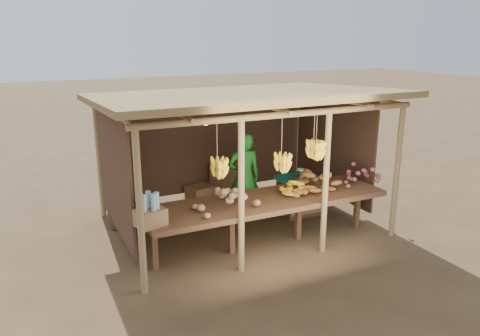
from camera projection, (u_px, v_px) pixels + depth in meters
name	position (u px, v px, depth m)	size (l,w,h in m)	color
ground	(240.00, 225.00, 8.29)	(60.00, 60.00, 0.00)	brown
stall_structure	(239.00, 119.00, 7.72)	(4.70, 3.50, 2.43)	#987A4E
counter	(266.00, 202.00, 7.27)	(3.90, 1.05, 0.80)	brown
potato_heap	(227.00, 197.00, 6.80)	(0.98, 0.59, 0.37)	#A77B56
sweet_potato_heap	(316.00, 179.00, 7.61)	(1.03, 0.62, 0.36)	#A95E2B
onion_heap	(364.00, 172.00, 8.00)	(0.90, 0.54, 0.36)	#B15662
banana_pile	(295.00, 182.00, 7.50)	(0.60, 0.36, 0.35)	yellow
tomato_basin	(140.00, 206.00, 6.73)	(0.35, 0.35, 0.18)	navy
bottle_box	(150.00, 213.00, 6.18)	(0.44, 0.39, 0.47)	#89603D
vendor	(244.00, 177.00, 8.34)	(0.59, 0.38, 1.61)	#1A7921
tarp_crate	(299.00, 194.00, 8.74)	(0.80, 0.70, 0.91)	brown
carton_stack	(217.00, 187.00, 9.27)	(1.10, 0.49, 0.78)	#89603D
burlap_sacks	(131.00, 213.00, 8.17)	(0.82, 0.43, 0.58)	#492F21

